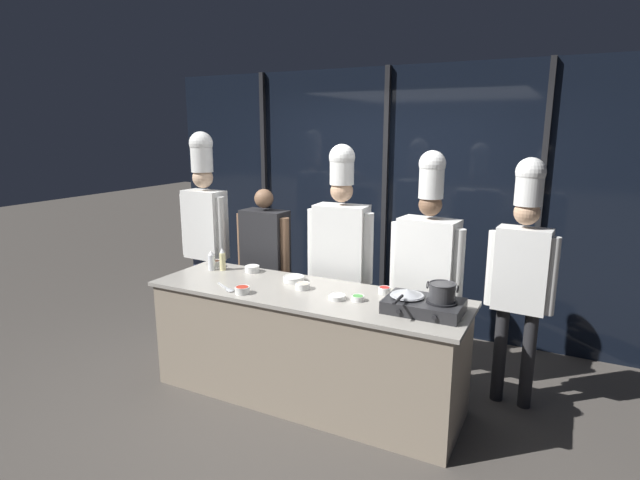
% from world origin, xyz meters
% --- Properties ---
extents(ground_plane, '(24.00, 24.00, 0.00)m').
position_xyz_m(ground_plane, '(0.00, 0.00, 0.00)').
color(ground_plane, '#47423D').
extents(window_wall_back, '(5.25, 0.09, 2.70)m').
position_xyz_m(window_wall_back, '(0.00, 1.78, 1.35)').
color(window_wall_back, black).
rests_on(window_wall_back, ground_plane).
extents(demo_counter, '(2.48, 0.76, 0.88)m').
position_xyz_m(demo_counter, '(0.00, 0.00, 0.44)').
color(demo_counter, gray).
rests_on(demo_counter, ground_plane).
extents(portable_stove, '(0.51, 0.36, 0.10)m').
position_xyz_m(portable_stove, '(0.92, -0.02, 0.93)').
color(portable_stove, '#28282B').
rests_on(portable_stove, demo_counter).
extents(frying_pan, '(0.23, 0.41, 0.05)m').
position_xyz_m(frying_pan, '(0.80, -0.02, 1.00)').
color(frying_pan, '#ADAFB5').
rests_on(frying_pan, portable_stove).
extents(stock_pot, '(0.21, 0.18, 0.12)m').
position_xyz_m(stock_pot, '(1.04, -0.02, 1.04)').
color(stock_pot, '#333335').
rests_on(stock_pot, portable_stove).
extents(squeeze_bottle_clear, '(0.06, 0.06, 0.18)m').
position_xyz_m(squeeze_bottle_clear, '(-1.01, 0.14, 0.97)').
color(squeeze_bottle_clear, white).
rests_on(squeeze_bottle_clear, demo_counter).
extents(squeeze_bottle_oil, '(0.05, 0.05, 0.20)m').
position_xyz_m(squeeze_bottle_oil, '(-0.92, 0.18, 0.98)').
color(squeeze_bottle_oil, beige).
rests_on(squeeze_bottle_oil, demo_counter).
extents(prep_bowl_rice, '(0.13, 0.13, 0.03)m').
position_xyz_m(prep_bowl_rice, '(0.30, -0.06, 0.90)').
color(prep_bowl_rice, white).
rests_on(prep_bowl_rice, demo_counter).
extents(prep_bowl_bean_sprouts, '(0.17, 0.17, 0.05)m').
position_xyz_m(prep_bowl_bean_sprouts, '(-0.20, 0.17, 0.91)').
color(prep_bowl_bean_sprouts, white).
rests_on(prep_bowl_bean_sprouts, demo_counter).
extents(prep_bowl_garlic, '(0.13, 0.13, 0.06)m').
position_xyz_m(prep_bowl_garlic, '(-0.66, 0.25, 0.91)').
color(prep_bowl_garlic, white).
rests_on(prep_bowl_garlic, demo_counter).
extents(prep_bowl_bell_pepper, '(0.09, 0.09, 0.05)m').
position_xyz_m(prep_bowl_bell_pepper, '(0.56, 0.22, 0.91)').
color(prep_bowl_bell_pepper, white).
rests_on(prep_bowl_bell_pepper, demo_counter).
extents(prep_bowl_soy_glaze, '(0.12, 0.12, 0.06)m').
position_xyz_m(prep_bowl_soy_glaze, '(-1.05, 0.23, 0.92)').
color(prep_bowl_soy_glaze, white).
rests_on(prep_bowl_soy_glaze, demo_counter).
extents(prep_bowl_chicken, '(0.11, 0.11, 0.05)m').
position_xyz_m(prep_bowl_chicken, '(-0.04, 0.04, 0.91)').
color(prep_bowl_chicken, white).
rests_on(prep_bowl_chicken, demo_counter).
extents(prep_bowl_chili_flakes, '(0.11, 0.11, 0.05)m').
position_xyz_m(prep_bowl_chili_flakes, '(-0.40, -0.26, 0.91)').
color(prep_bowl_chili_flakes, white).
rests_on(prep_bowl_chili_flakes, demo_counter).
extents(prep_bowl_scallions, '(0.09, 0.09, 0.04)m').
position_xyz_m(prep_bowl_scallions, '(0.44, -0.02, 0.90)').
color(prep_bowl_scallions, white).
rests_on(prep_bowl_scallions, demo_counter).
extents(serving_spoon_slotted, '(0.25, 0.16, 0.02)m').
position_xyz_m(serving_spoon_slotted, '(-0.54, -0.24, 0.89)').
color(serving_spoon_slotted, '#B2B5BA').
rests_on(serving_spoon_slotted, demo_counter).
extents(chef_head, '(0.55, 0.24, 2.06)m').
position_xyz_m(chef_head, '(-1.45, 0.60, 1.21)').
color(chef_head, '#2D3856').
rests_on(chef_head, ground_plane).
extents(person_guest, '(0.58, 0.25, 1.55)m').
position_xyz_m(person_guest, '(-0.80, 0.67, 0.93)').
color(person_guest, '#2D3856').
rests_on(person_guest, ground_plane).
extents(chef_sous, '(0.60, 0.26, 1.97)m').
position_xyz_m(chef_sous, '(0.01, 0.63, 1.13)').
color(chef_sous, '#232326').
rests_on(chef_sous, ground_plane).
extents(chef_line, '(0.61, 0.29, 1.93)m').
position_xyz_m(chef_line, '(0.75, 0.69, 1.08)').
color(chef_line, '#4C4C51').
rests_on(chef_line, ground_plane).
extents(chef_pastry, '(0.49, 0.22, 1.90)m').
position_xyz_m(chef_pastry, '(1.47, 0.64, 1.13)').
color(chef_pastry, '#232326').
rests_on(chef_pastry, ground_plane).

